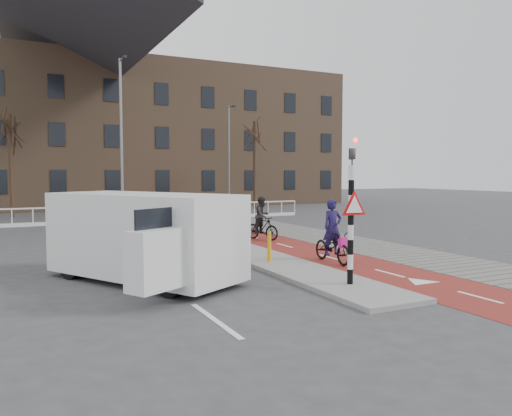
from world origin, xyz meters
name	(u,v)px	position (x,y,z in m)	size (l,w,h in m)	color
ground	(324,272)	(0.00, 0.00, 0.00)	(120.00, 120.00, 0.00)	#38383A
bike_lane	(233,232)	(1.50, 10.00, 0.01)	(2.50, 60.00, 0.01)	maroon
sidewalk	(284,229)	(4.30, 10.00, 0.01)	(3.00, 60.00, 0.01)	slate
curb_island	(244,252)	(-0.70, 4.00, 0.06)	(1.80, 16.00, 0.12)	gray
traffic_signal	(352,207)	(-0.60, -2.02, 1.99)	(0.80, 0.80, 3.68)	black
bollard	(269,247)	(-0.95, 1.57, 0.57)	(0.12, 0.12, 0.91)	#E19F0C
cyclist_near	(333,242)	(1.03, 1.10, 0.67)	(0.73, 1.92, 1.98)	black
cyclist_far	(262,222)	(1.47, 6.86, 0.76)	(1.11, 1.71, 1.81)	black
van	(144,235)	(-4.88, 1.07, 1.20)	(4.49, 5.64, 2.28)	silver
railing	(73,219)	(-5.00, 17.00, 0.31)	(28.00, 0.10, 0.99)	silver
townhouse_row	(77,112)	(-3.00, 32.00, 7.81)	(46.00, 10.00, 15.90)	#7F6047
tree_mid	(11,166)	(-7.97, 23.63, 3.26)	(0.25, 0.25, 6.52)	#302015
tree_right	(255,165)	(9.29, 23.70, 3.44)	(0.27, 0.27, 6.87)	#302015
streetlight_near	(122,147)	(-3.30, 11.93, 4.03)	(0.12, 0.12, 8.06)	slate
streetlight_right	(229,158)	(7.09, 23.71, 3.97)	(0.12, 0.12, 7.93)	slate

